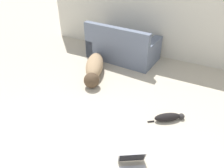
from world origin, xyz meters
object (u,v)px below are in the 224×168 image
object	(u,v)px
couch	(122,48)
dog	(94,68)
cat	(169,117)
laptop_open	(132,164)

from	to	relation	value
couch	dog	xyz separation A→B (m)	(-0.22, -0.98, -0.12)
couch	cat	size ratio (longest dim) A/B	3.10
cat	couch	bearing A→B (deg)	98.08
couch	cat	xyz separation A→B (m)	(1.62, -1.68, -0.22)
dog	cat	distance (m)	1.97
dog	cat	xyz separation A→B (m)	(1.84, -0.70, -0.10)
laptop_open	couch	bearing A→B (deg)	86.02
cat	laptop_open	bearing A→B (deg)	-135.12
laptop_open	dog	bearing A→B (deg)	101.25
dog	laptop_open	distance (m)	2.45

